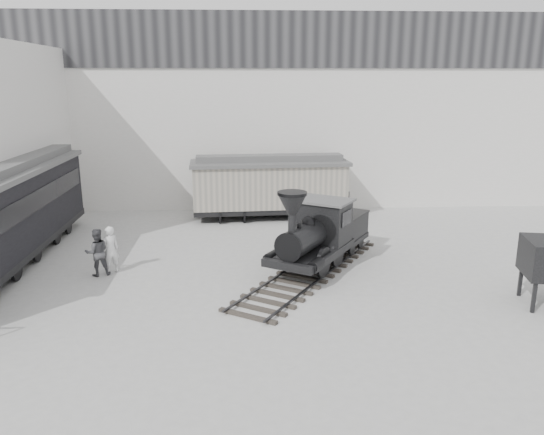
{
  "coord_description": "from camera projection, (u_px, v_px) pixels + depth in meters",
  "views": [
    {
      "loc": [
        -1.26,
        -16.52,
        7.36
      ],
      "look_at": [
        -0.23,
        4.09,
        2.0
      ],
      "focal_mm": 35.0,
      "sensor_mm": 36.0,
      "label": 1
    }
  ],
  "objects": [
    {
      "name": "visitor_b",
      "position": [
        97.0,
        252.0,
        20.4
      ],
      "size": [
        1.1,
        0.99,
        1.87
      ],
      "primitive_type": "imported",
      "rotation": [
        0.0,
        0.0,
        3.51
      ],
      "color": "#434447",
      "rests_on": "ground"
    },
    {
      "name": "locomotive",
      "position": [
        318.0,
        237.0,
        21.17
      ],
      "size": [
        6.99,
        9.42,
        3.45
      ],
      "rotation": [
        0.0,
        0.0,
        -0.56
      ],
      "color": "#36312A",
      "rests_on": "ground"
    },
    {
      "name": "visitor_a",
      "position": [
        110.0,
        250.0,
        20.67
      ],
      "size": [
        0.83,
        0.76,
        1.9
      ],
      "primitive_type": "imported",
      "rotation": [
        0.0,
        0.0,
        3.72
      ],
      "color": "silver",
      "rests_on": "ground"
    },
    {
      "name": "boxcar",
      "position": [
        270.0,
        185.0,
        28.8
      ],
      "size": [
        8.64,
        3.19,
        3.48
      ],
      "rotation": [
        0.0,
        0.0,
        0.06
      ],
      "color": "black",
      "rests_on": "ground"
    },
    {
      "name": "ground",
      "position": [
        285.0,
        305.0,
        17.88
      ],
      "size": [
        90.0,
        90.0,
        0.0
      ],
      "primitive_type": "plane",
      "color": "#9E9E9B"
    },
    {
      "name": "north_wall",
      "position": [
        267.0,
        112.0,
        30.97
      ],
      "size": [
        34.0,
        2.51,
        11.0
      ],
      "color": "silver",
      "rests_on": "ground"
    }
  ]
}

